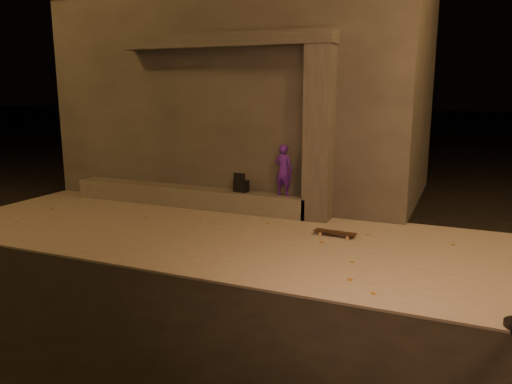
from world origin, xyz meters
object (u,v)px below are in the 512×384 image
at_px(skateboarder, 284,170).
at_px(backpack, 241,185).
at_px(column, 319,135).
at_px(skateboard, 335,233).

relative_size(skateboarder, backpack, 2.54).
bearing_deg(skateboarder, backpack, 9.55).
xyz_separation_m(column, backpack, (-1.78, 0.00, -1.20)).
height_order(skateboarder, skateboard, skateboarder).
relative_size(column, skateboarder, 3.21).
relative_size(column, backpack, 8.15).
distance_m(skateboarder, backpack, 1.09).
distance_m(backpack, skateboard, 2.73).
height_order(backpack, skateboard, backpack).
distance_m(column, backpack, 2.15).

